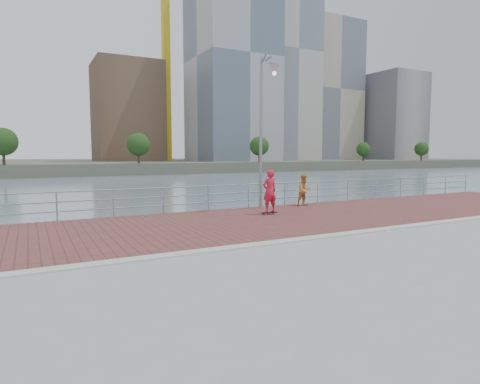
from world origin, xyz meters
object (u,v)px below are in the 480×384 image
guardrail (186,196)px  street_lamp (267,104)px  bystander (304,190)px  skateboarder (270,191)px

guardrail → street_lamp: street_lamp is taller
guardrail → bystander: bystander is taller
guardrail → street_lamp: 5.40m
guardrail → skateboarder: size_ratio=22.14×
guardrail → bystander: 5.80m
skateboarder → bystander: bearing=-153.9°
bystander → guardrail: bearing=173.4°
guardrail → bystander: (5.75, -0.77, 0.09)m
guardrail → street_lamp: bearing=-15.9°
street_lamp → bystander: bearing=5.4°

